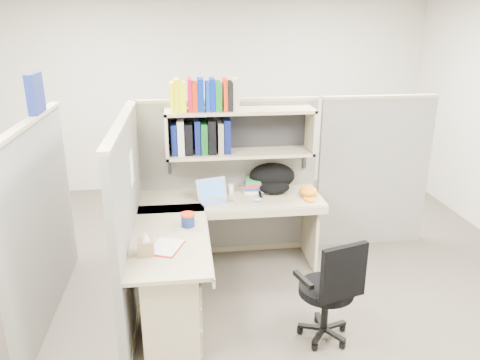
{
  "coord_description": "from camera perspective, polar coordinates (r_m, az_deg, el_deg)",
  "views": [
    {
      "loc": [
        -0.43,
        -3.59,
        2.36
      ],
      "look_at": [
        0.04,
        0.25,
        1.02
      ],
      "focal_mm": 35.0,
      "sensor_mm": 36.0,
      "label": 1
    }
  ],
  "objects": [
    {
      "name": "ground",
      "position": [
        4.32,
        -0.18,
        -14.02
      ],
      "size": [
        6.0,
        6.0,
        0.0
      ],
      "primitive_type": "plane",
      "color": "#38322B",
      "rests_on": "ground"
    },
    {
      "name": "room_shell",
      "position": [
        3.69,
        -0.2,
        7.54
      ],
      "size": [
        6.0,
        6.0,
        6.0
      ],
      "color": "#B4B1A3",
      "rests_on": "ground"
    },
    {
      "name": "cubicle",
      "position": [
        4.3,
        -5.79,
        -0.74
      ],
      "size": [
        3.79,
        1.84,
        1.95
      ],
      "color": "slate",
      "rests_on": "ground"
    },
    {
      "name": "desk",
      "position": [
        3.82,
        -5.86,
        -11.17
      ],
      "size": [
        1.74,
        1.75,
        0.73
      ],
      "color": "tan",
      "rests_on": "ground"
    },
    {
      "name": "laptop",
      "position": [
        4.35,
        -3.01,
        -1.4
      ],
      "size": [
        0.37,
        0.37,
        0.21
      ],
      "primitive_type": null,
      "rotation": [
        0.0,
        0.0,
        0.31
      ],
      "color": "silver",
      "rests_on": "desk"
    },
    {
      "name": "backpack",
      "position": [
        4.63,
        4.08,
        0.23
      ],
      "size": [
        0.55,
        0.49,
        0.27
      ],
      "primitive_type": null,
      "rotation": [
        0.0,
        0.0,
        -0.36
      ],
      "color": "black",
      "rests_on": "desk"
    },
    {
      "name": "orange_cap",
      "position": [
        4.57,
        8.33,
        -1.36
      ],
      "size": [
        0.2,
        0.23,
        0.1
      ],
      "primitive_type": null,
      "rotation": [
        0.0,
        0.0,
        -0.15
      ],
      "color": "orange",
      "rests_on": "desk"
    },
    {
      "name": "snack_canister",
      "position": [
        3.89,
        -6.38,
        -4.82
      ],
      "size": [
        0.12,
        0.12,
        0.11
      ],
      "color": "navy",
      "rests_on": "desk"
    },
    {
      "name": "tissue_box",
      "position": [
        3.48,
        -11.44,
        -7.56
      ],
      "size": [
        0.12,
        0.12,
        0.18
      ],
      "primitive_type": null,
      "rotation": [
        0.0,
        0.0,
        0.09
      ],
      "color": "#9D7F59",
      "rests_on": "desk"
    },
    {
      "name": "mouse",
      "position": [
        4.4,
        2.1,
        -2.38
      ],
      "size": [
        0.1,
        0.07,
        0.04
      ],
      "primitive_type": "ellipsoid",
      "rotation": [
        0.0,
        0.0,
        -0.01
      ],
      "color": "#87A1C0",
      "rests_on": "desk"
    },
    {
      "name": "paper_cup",
      "position": [
        4.59,
        -1.17,
        -1.08
      ],
      "size": [
        0.07,
        0.07,
        0.09
      ],
      "primitive_type": "cylinder",
      "rotation": [
        0.0,
        0.0,
        -0.09
      ],
      "color": "white",
      "rests_on": "desk"
    },
    {
      "name": "book_stack",
      "position": [
        4.67,
        1.63,
        -0.49
      ],
      "size": [
        0.21,
        0.27,
        0.12
      ],
      "primitive_type": null,
      "rotation": [
        0.0,
        0.0,
        -0.09
      ],
      "color": "gray",
      "rests_on": "desk"
    },
    {
      "name": "loose_paper",
      "position": [
        3.6,
        -9.06,
        -8.01
      ],
      "size": [
        0.29,
        0.33,
        0.0
      ],
      "primitive_type": null,
      "rotation": [
        0.0,
        0.0,
        -0.36
      ],
      "color": "silver",
      "rests_on": "desk"
    },
    {
      "name": "task_chair",
      "position": [
        3.71,
        10.7,
        -14.77
      ],
      "size": [
        0.5,
        0.47,
        0.88
      ],
      "color": "black",
      "rests_on": "ground"
    }
  ]
}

